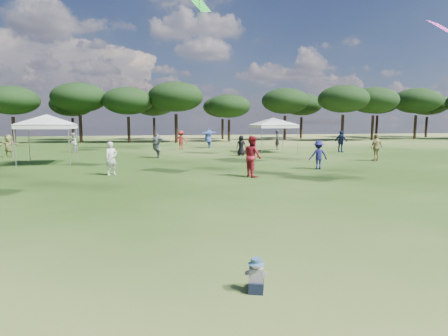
{
  "coord_description": "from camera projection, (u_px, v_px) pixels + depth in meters",
  "views": [
    {
      "loc": [
        -1.16,
        -3.49,
        2.53
      ],
      "look_at": [
        0.24,
        2.8,
        1.74
      ],
      "focal_mm": 30.0,
      "sensor_mm": 36.0,
      "label": 1
    }
  ],
  "objects": [
    {
      "name": "tree_line",
      "position": [
        167.0,
        100.0,
        49.73
      ],
      "size": [
        108.78,
        17.63,
        7.77
      ],
      "color": "black",
      "rests_on": "ground"
    },
    {
      "name": "toddler",
      "position": [
        256.0,
        277.0,
        5.6
      ],
      "size": [
        0.39,
        0.42,
        0.52
      ],
      "rotation": [
        0.0,
        0.0,
        -0.34
      ],
      "color": "black",
      "rests_on": "ground"
    },
    {
      "name": "tent_right",
      "position": [
        273.0,
        119.0,
        31.22
      ],
      "size": [
        6.58,
        6.58,
        3.21
      ],
      "rotation": [
        0.0,
        0.0,
        0.02
      ],
      "color": "gray",
      "rests_on": "ground"
    },
    {
      "name": "tent_left",
      "position": [
        47.0,
        117.0,
        22.27
      ],
      "size": [
        6.09,
        6.09,
        3.29
      ],
      "rotation": [
        0.0,
        0.0,
        0.01
      ],
      "color": "gray",
      "rests_on": "ground"
    },
    {
      "name": "festival_crowd",
      "position": [
        172.0,
        145.0,
        27.31
      ],
      "size": [
        29.03,
        21.37,
        1.92
      ],
      "color": "#4C4E52",
      "rests_on": "ground"
    }
  ]
}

